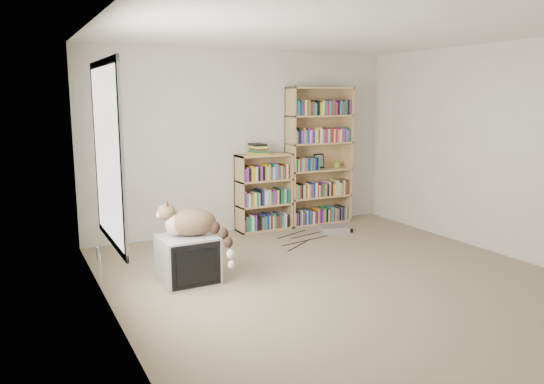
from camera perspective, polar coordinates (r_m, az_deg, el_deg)
name	(u,v)px	position (r m, az deg, el deg)	size (l,w,h in m)	color
floor	(344,282)	(5.53, 7.78, -9.59)	(4.50, 5.00, 0.01)	gray
wall_back	(244,142)	(7.42, -3.03, 5.41)	(4.50, 0.02, 2.50)	silver
wall_left	(112,176)	(4.37, -16.86, 1.70)	(0.02, 5.00, 2.50)	silver
wall_right	(507,150)	(6.79, 23.93, 4.12)	(0.02, 5.00, 2.50)	silver
ceiling	(351,28)	(5.25, 8.46, 17.04)	(4.50, 5.00, 0.02)	white
window	(108,154)	(4.55, -17.26, 3.90)	(0.02, 1.22, 1.52)	white
crt_tv	(188,259)	(5.49, -9.06, -7.16)	(0.57, 0.52, 0.48)	#AAAAAD
cat	(197,226)	(5.39, -8.09, -3.67)	(0.71, 0.68, 0.60)	#352415
bookcase_tall	(318,160)	(7.86, 5.02, 3.42)	(1.00, 0.30, 2.01)	tan
bookcase_short	(263,195)	(7.49, -0.92, -0.34)	(0.78, 0.30, 1.08)	tan
book_stack	(258,149)	(7.34, -1.49, 4.64)	(0.22, 0.29, 0.16)	#A31D15
green_mug	(337,165)	(8.02, 6.97, 2.94)	(0.09, 0.09, 0.10)	olive
framed_print	(319,161)	(7.96, 5.07, 3.36)	(0.16, 0.01, 0.22)	black
dvd_player	(334,229)	(7.47, 6.66, -4.01)	(0.39, 0.28, 0.09)	silver
wall_outlet	(98,253)	(5.61, -18.22, -6.30)	(0.01, 0.08, 0.13)	silver
floor_cables	(276,242)	(6.93, 0.41, -5.39)	(1.20, 0.70, 0.01)	black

